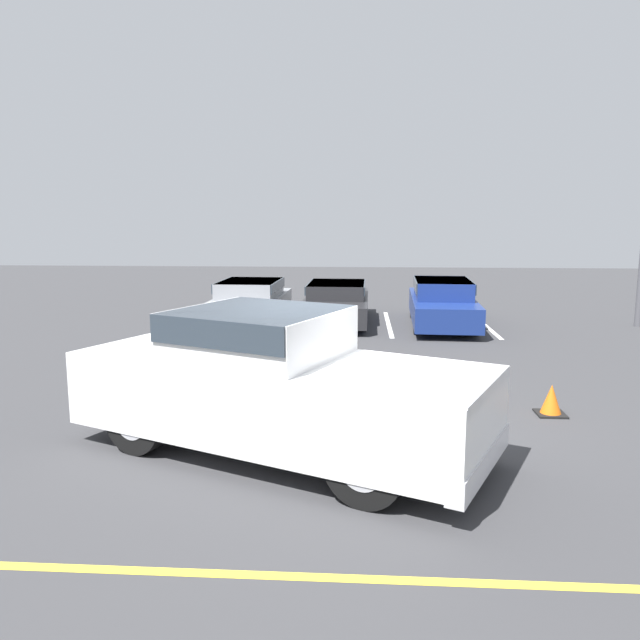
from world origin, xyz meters
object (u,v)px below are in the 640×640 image
parked_sedan_a (250,299)px  parked_sedan_b (337,301)px  traffic_cone (551,401)px  pickup_truck (278,384)px  parked_sedan_c (442,301)px  wheel_stop_curb (310,308)px

parked_sedan_a → parked_sedan_b: size_ratio=0.98×
traffic_cone → pickup_truck: bearing=-155.1°
parked_sedan_b → parked_sedan_c: bearing=83.1°
parked_sedan_a → parked_sedan_c: size_ratio=0.96×
pickup_truck → wheel_stop_curb: (-0.63, 12.72, -0.86)m
parked_sedan_a → traffic_cone: parked_sedan_a is taller
pickup_truck → parked_sedan_a: size_ratio=1.25×
parked_sedan_c → traffic_cone: size_ratio=10.00×
parked_sedan_b → parked_sedan_c: (2.99, -0.41, 0.07)m
pickup_truck → parked_sedan_c: 10.47m
parked_sedan_a → wheel_stop_curb: size_ratio=2.75×
parked_sedan_b → wheel_stop_curb: 2.65m
parked_sedan_b → traffic_cone: parked_sedan_b is taller
parked_sedan_a → parked_sedan_c: parked_sedan_c is taller
traffic_cone → wheel_stop_curb: size_ratio=0.29×
parked_sedan_c → wheel_stop_curb: bearing=-122.6°
pickup_truck → wheel_stop_curb: pickup_truck is taller
parked_sedan_a → traffic_cone: 10.54m
pickup_truck → traffic_cone: (4.01, 1.86, -0.71)m
wheel_stop_curb → pickup_truck: bearing=-87.2°
traffic_cone → wheel_stop_curb: (-4.64, 10.86, -0.15)m
pickup_truck → parked_sedan_b: 10.33m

